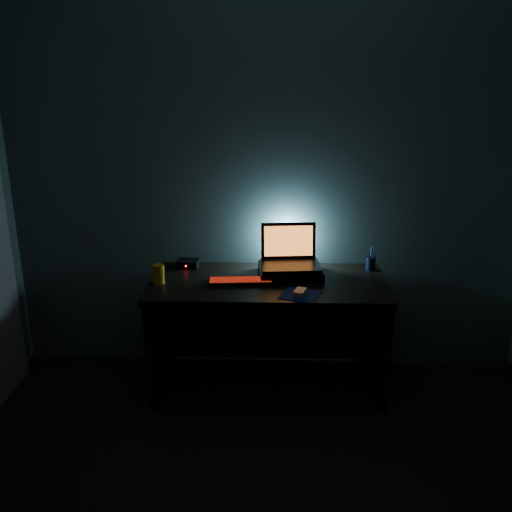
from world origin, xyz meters
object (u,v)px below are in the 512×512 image
at_px(pen_cup, 371,264).
at_px(laptop, 290,256).
at_px(keyboard, 240,281).
at_px(juice_glass, 159,274).
at_px(router, 188,263).
at_px(mouse, 300,292).

bearing_deg(pen_cup, laptop, -172.13).
distance_m(keyboard, pen_cup, 0.89).
bearing_deg(juice_glass, router, 67.76).
relative_size(mouse, pen_cup, 1.14).
bearing_deg(keyboard, laptop, 27.39).
xyz_separation_m(laptop, mouse, (0.05, -0.38, -0.10)).
bearing_deg(mouse, keyboard, 170.24).
distance_m(keyboard, router, 0.48).
relative_size(pen_cup, router, 0.59).
bearing_deg(router, mouse, -29.64).
relative_size(pen_cup, juice_glass, 0.71).
distance_m(keyboard, mouse, 0.41).
bearing_deg(keyboard, pen_cup, 13.01).
xyz_separation_m(mouse, router, (-0.74, 0.49, 0.00)).
height_order(mouse, juice_glass, juice_glass).
xyz_separation_m(laptop, keyboard, (-0.31, -0.19, -0.11)).
bearing_deg(keyboard, router, 137.03).
height_order(pen_cup, router, pen_cup).
distance_m(mouse, pen_cup, 0.67).
bearing_deg(pen_cup, router, 178.55).
xyz_separation_m(keyboard, mouse, (0.36, -0.19, 0.01)).
xyz_separation_m(pen_cup, router, (-1.23, 0.03, -0.02)).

